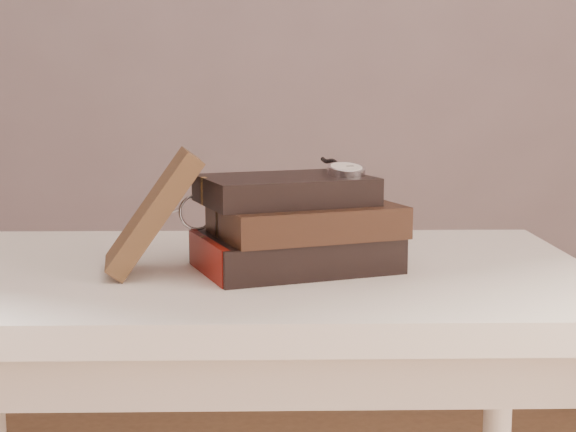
{
  "coord_description": "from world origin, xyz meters",
  "views": [
    {
      "loc": [
        0.04,
        -0.85,
        1.01
      ],
      "look_at": [
        0.07,
        0.33,
        0.82
      ],
      "focal_mm": 53.29,
      "sensor_mm": 36.0,
      "label": 1
    }
  ],
  "objects": [
    {
      "name": "book_stack",
      "position": [
        0.08,
        0.33,
        0.81
      ],
      "size": [
        0.31,
        0.26,
        0.13
      ],
      "color": "black",
      "rests_on": "table"
    },
    {
      "name": "pocket_watch",
      "position": [
        0.15,
        0.35,
        0.89
      ],
      "size": [
        0.07,
        0.16,
        0.02
      ],
      "color": "silver",
      "rests_on": "book_stack"
    },
    {
      "name": "table",
      "position": [
        0.0,
        0.35,
        0.66
      ],
      "size": [
        1.0,
        0.6,
        0.75
      ],
      "color": "white",
      "rests_on": "ground"
    },
    {
      "name": "eyeglasses",
      "position": [
        -0.04,
        0.39,
        0.82
      ],
      "size": [
        0.14,
        0.16,
        0.05
      ],
      "color": "silver",
      "rests_on": "book_stack"
    },
    {
      "name": "journal",
      "position": [
        -0.11,
        0.31,
        0.84
      ],
      "size": [
        0.15,
        0.14,
        0.17
      ],
      "primitive_type": "cube",
      "rotation": [
        0.0,
        0.62,
        0.17
      ],
      "color": "#3E2918",
      "rests_on": "table"
    }
  ]
}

